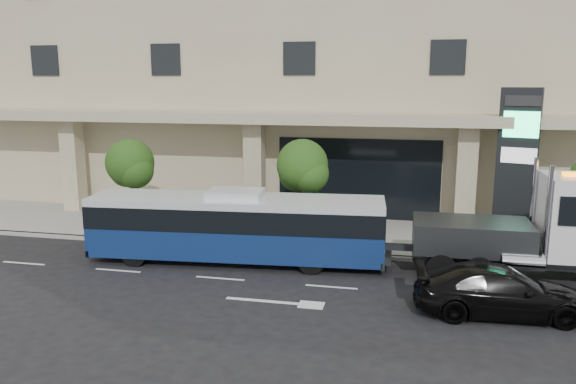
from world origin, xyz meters
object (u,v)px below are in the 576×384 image
tow_truck (545,232)px  signage_pylon (517,164)px  city_bus (236,226)px  black_sedan (501,291)px

tow_truck → signage_pylon: 5.17m
city_bus → signage_pylon: size_ratio=1.75×
tow_truck → signage_pylon: signage_pylon is taller
city_bus → tow_truck: bearing=-2.6°
city_bus → black_sedan: (9.26, -3.08, -0.71)m
city_bus → tow_truck: size_ratio=1.22×
black_sedan → signage_pylon: (1.66, 8.32, 2.72)m
city_bus → tow_truck: (11.17, 0.37, 0.30)m
signage_pylon → black_sedan: bearing=-83.9°
black_sedan → signage_pylon: signage_pylon is taller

